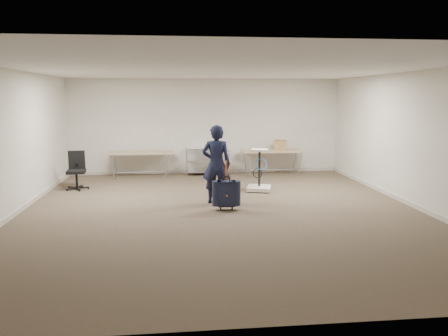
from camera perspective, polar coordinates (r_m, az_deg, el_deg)
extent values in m
plane|color=#463A2A|center=(8.82, -0.35, -5.66)|extent=(9.00, 9.00, 0.00)
plane|color=white|center=(13.03, -2.36, 5.44)|extent=(8.00, 0.00, 8.00)
plane|color=white|center=(4.16, 5.90, -2.90)|extent=(8.00, 0.00, 8.00)
plane|color=white|center=(9.08, -26.38, 2.80)|extent=(0.00, 9.00, 9.00)
plane|color=white|center=(9.81, 23.63, 3.40)|extent=(0.00, 9.00, 9.00)
plane|color=white|center=(8.53, -0.37, 12.82)|extent=(8.00, 8.00, 0.00)
cube|color=beige|center=(13.18, -2.32, -0.43)|extent=(8.00, 0.02, 0.10)
cube|color=beige|center=(9.31, -25.72, -5.48)|extent=(0.02, 9.00, 0.10)
cube|color=beige|center=(10.01, 23.08, -4.30)|extent=(0.02, 9.00, 0.10)
cube|color=tan|center=(12.57, -10.85, 1.98)|extent=(1.80, 0.75, 0.03)
cylinder|color=gray|center=(12.65, -10.77, -0.54)|extent=(1.50, 0.02, 0.02)
cylinder|color=gray|center=(12.41, -14.36, 0.06)|extent=(0.13, 0.04, 0.69)
cylinder|color=gray|center=(12.28, -7.42, 0.18)|extent=(0.13, 0.04, 0.69)
cylinder|color=gray|center=(12.99, -13.99, 0.49)|extent=(0.13, 0.04, 0.69)
cylinder|color=gray|center=(12.87, -7.37, 0.60)|extent=(0.13, 0.04, 0.69)
cube|color=tan|center=(12.82, 6.34, 2.24)|extent=(1.80, 0.75, 0.03)
cylinder|color=gray|center=(12.90, 6.29, -0.24)|extent=(1.50, 0.02, 0.02)
cylinder|color=gray|center=(12.44, 3.23, 0.36)|extent=(0.13, 0.04, 0.69)
cylinder|color=gray|center=(12.77, 9.88, 0.47)|extent=(0.13, 0.04, 0.69)
cylinder|color=gray|center=(13.03, 2.80, 0.77)|extent=(0.13, 0.04, 0.69)
cylinder|color=gray|center=(13.34, 9.18, 0.87)|extent=(0.13, 0.04, 0.69)
cylinder|color=silver|center=(12.59, -4.89, 0.70)|extent=(0.02, 0.02, 0.80)
cylinder|color=silver|center=(12.67, 0.54, 0.79)|extent=(0.02, 0.02, 0.80)
cylinder|color=silver|center=(13.04, -4.94, 0.99)|extent=(0.02, 0.02, 0.80)
cylinder|color=silver|center=(13.12, 0.31, 1.07)|extent=(0.02, 0.02, 0.80)
cube|color=silver|center=(12.89, -2.23, -0.43)|extent=(1.20, 0.45, 0.02)
cube|color=silver|center=(12.83, -2.24, 1.11)|extent=(1.20, 0.45, 0.02)
cube|color=silver|center=(12.79, -2.25, 2.57)|extent=(1.20, 0.45, 0.01)
imported|color=black|center=(9.33, -1.01, 0.49)|extent=(0.67, 0.50, 1.69)
cube|color=black|center=(8.82, 0.31, -3.31)|extent=(0.38, 0.23, 0.50)
cube|color=black|center=(8.91, 0.30, -4.96)|extent=(0.34, 0.16, 0.03)
cylinder|color=black|center=(8.89, -0.44, -5.30)|extent=(0.03, 0.07, 0.07)
cylinder|color=black|center=(8.91, 1.06, -5.28)|extent=(0.03, 0.07, 0.07)
torus|color=black|center=(8.77, 0.32, -1.52)|extent=(0.16, 0.03, 0.16)
cube|color=#E35E0B|center=(8.75, 0.31, -0.31)|extent=(0.03, 0.01, 0.39)
cylinder|color=black|center=(11.44, -18.64, -2.45)|extent=(0.57, 0.57, 0.09)
cylinder|color=black|center=(11.41, -18.69, -1.49)|extent=(0.06, 0.06, 0.38)
cube|color=black|center=(11.37, -18.74, -0.45)|extent=(0.48, 0.48, 0.08)
cube|color=black|center=(11.54, -18.69, 1.03)|extent=(0.40, 0.09, 0.46)
cube|color=beige|center=(10.71, 4.58, -2.64)|extent=(0.69, 0.69, 0.09)
cylinder|color=black|center=(10.46, 3.60, -3.16)|extent=(0.07, 0.07, 0.04)
cylinder|color=black|center=(10.67, 4.56, 0.01)|extent=(0.06, 0.06, 0.89)
cube|color=beige|center=(10.55, 4.65, 2.35)|extent=(0.47, 0.43, 0.04)
torus|color=blue|center=(10.52, 5.01, 0.48)|extent=(0.31, 0.19, 0.27)
cube|color=#A06C4A|center=(12.96, 7.39, 3.01)|extent=(0.44, 0.38, 0.29)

